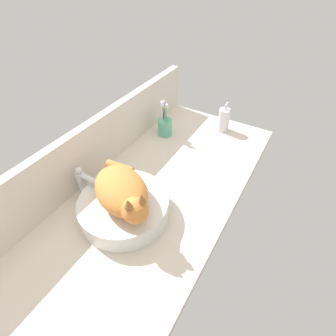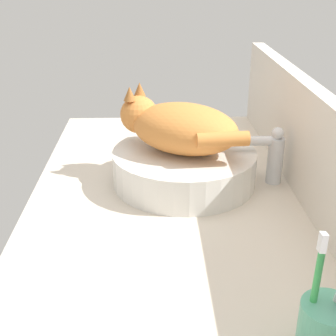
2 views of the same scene
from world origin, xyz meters
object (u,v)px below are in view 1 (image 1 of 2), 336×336
at_px(cat, 123,192).
at_px(faucet, 84,181).
at_px(sink_basin, 124,207).
at_px(toothbrush_cup, 165,126).
at_px(soap_dispenser, 224,120).

height_order(cat, faucet, cat).
bearing_deg(sink_basin, toothbrush_cup, 15.29).
bearing_deg(cat, toothbrush_cup, 16.33).
relative_size(cat, faucet, 2.22).
bearing_deg(toothbrush_cup, sink_basin, -164.71).
xyz_separation_m(cat, soap_dispenser, (0.74, -0.09, -0.07)).
relative_size(soap_dispenser, toothbrush_cup, 0.83).
height_order(faucet, soap_dispenser, soap_dispenser).
height_order(cat, soap_dispenser, cat).
bearing_deg(toothbrush_cup, faucet, 174.40).
relative_size(sink_basin, faucet, 2.43).
bearing_deg(faucet, soap_dispenser, -22.45).
xyz_separation_m(faucet, toothbrush_cup, (0.53, -0.05, -0.02)).
height_order(faucet, toothbrush_cup, toothbrush_cup).
bearing_deg(soap_dispenser, cat, 173.11).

